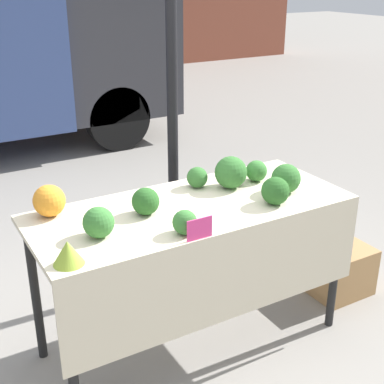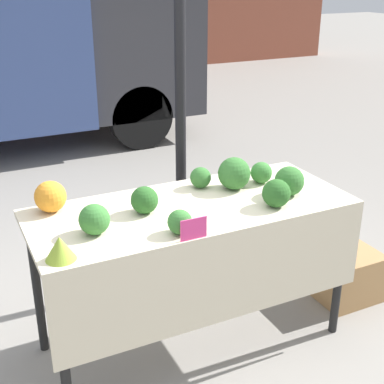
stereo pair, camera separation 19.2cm
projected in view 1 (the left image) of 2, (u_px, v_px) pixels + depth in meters
The scene contains 15 objects.
ground_plane at pixel (192, 339), 3.25m from camera, with size 40.00×40.00×0.00m, color gray.
tent_pole at pixel (173, 129), 3.47m from camera, with size 0.07×0.07×2.24m.
market_table at pixel (198, 231), 2.90m from camera, with size 1.76×0.73×0.89m.
orange_cauliflower at pixel (49, 201), 2.75m from camera, with size 0.17×0.17×0.17m.
romanesco_head at pixel (68, 253), 2.31m from camera, with size 0.14×0.14×0.11m.
broccoli_head_0 at pixel (99, 222), 2.54m from camera, with size 0.15×0.15×0.15m.
broccoli_head_1 at pixel (256, 171), 3.22m from camera, with size 0.13×0.13×0.13m.
broccoli_head_2 at pixel (185, 222), 2.57m from camera, with size 0.12×0.12×0.12m.
broccoli_head_3 at pixel (286, 179), 3.05m from camera, with size 0.17×0.17×0.17m.
broccoli_head_4 at pixel (275, 191), 2.89m from camera, with size 0.15×0.15×0.15m.
broccoli_head_5 at pixel (231, 172), 3.11m from camera, with size 0.19×0.19×0.19m.
broccoli_head_6 at pixel (197, 177), 3.12m from camera, with size 0.12×0.12×0.12m.
broccoli_head_7 at pixel (146, 201), 2.77m from camera, with size 0.15×0.15×0.15m.
price_sign at pixel (200, 229), 2.52m from camera, with size 0.14×0.01×0.11m.
produce_crate at pixel (340, 270), 3.66m from camera, with size 0.40×0.32×0.34m.
Camera 1 is at (-1.33, -2.29, 2.08)m, focal length 50.00 mm.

